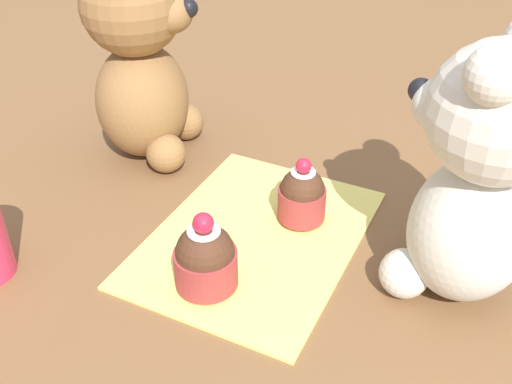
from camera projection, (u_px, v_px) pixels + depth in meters
The scene contains 6 objects.
ground_plane at pixel (256, 238), 0.59m from camera, with size 4.00×4.00×0.00m, color brown.
knitted_placemat at pixel (256, 236), 0.59m from camera, with size 0.25×0.19×0.01m, color #E0D166.
teddy_bear_cream at pixel (480, 175), 0.47m from camera, with size 0.13×0.13×0.24m.
teddy_bear_tan at pixel (141, 59), 0.66m from camera, with size 0.14×0.14×0.24m.
cupcake_near_cream_bear at pixel (302, 195), 0.60m from camera, with size 0.05×0.05×0.07m.
cupcake_near_tan_bear at pixel (205, 258), 0.52m from camera, with size 0.06×0.06×0.08m.
Camera 1 is at (0.41, 0.20, 0.38)m, focal length 42.00 mm.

